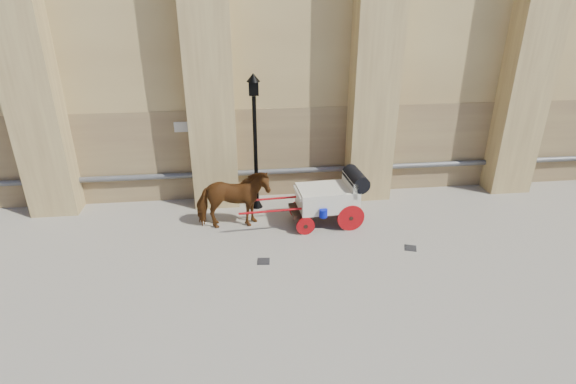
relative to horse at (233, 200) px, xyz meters
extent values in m
plane|color=gray|center=(0.48, -1.84, -0.89)|extent=(90.00, 90.00, 0.00)
cube|color=#9C8453|center=(2.48, 2.31, 0.61)|extent=(44.00, 0.35, 3.00)
cylinder|color=#59595B|center=(2.48, 2.04, 0.01)|extent=(42.00, 0.18, 0.18)
cube|color=beige|center=(-1.52, 2.13, 1.61)|extent=(0.42, 0.04, 0.32)
imported|color=brown|center=(0.00, 0.00, 0.00)|extent=(2.15, 1.07, 1.78)
cube|color=black|center=(2.66, -0.07, -0.40)|extent=(2.02, 1.02, 0.11)
cube|color=beige|center=(2.74, -0.07, -0.04)|extent=(1.77, 1.22, 0.62)
cube|color=beige|center=(3.41, -0.02, 0.32)|extent=(0.21, 1.12, 0.49)
cube|color=beige|center=(1.99, -0.12, 0.18)|extent=(0.38, 1.00, 0.09)
cylinder|color=black|center=(3.59, -0.01, 0.49)|extent=(0.57, 1.15, 0.50)
cylinder|color=#A4080D|center=(3.36, -0.58, -0.49)|extent=(0.81, 0.11, 0.80)
cylinder|color=#A4080D|center=(3.29, 0.52, -0.49)|extent=(0.81, 0.11, 0.80)
cylinder|color=#A4080D|center=(2.02, -0.67, -0.62)|extent=(0.54, 0.09, 0.54)
cylinder|color=#A4080D|center=(1.95, 0.43, -0.62)|extent=(0.54, 0.09, 0.54)
cylinder|color=#A4080D|center=(1.21, -0.57, -0.13)|extent=(2.14, 0.20, 0.06)
cylinder|color=#A4080D|center=(1.16, 0.23, -0.13)|extent=(2.14, 0.20, 0.06)
cylinder|color=#0514AE|center=(2.52, -0.71, -0.22)|extent=(0.23, 0.23, 0.23)
cylinder|color=black|center=(0.75, 1.29, 0.90)|extent=(0.12, 0.12, 3.58)
cone|color=black|center=(0.75, 1.29, -0.71)|extent=(0.36, 0.36, 0.36)
cube|color=black|center=(0.75, 1.29, 2.94)|extent=(0.28, 0.28, 0.42)
cone|color=black|center=(0.75, 1.29, 3.24)|extent=(0.40, 0.40, 0.24)
cube|color=black|center=(0.73, -1.94, -0.88)|extent=(0.35, 0.35, 0.01)
cube|color=black|center=(4.75, -1.76, -0.88)|extent=(0.41, 0.41, 0.01)
camera|label=1|loc=(0.22, -11.77, 5.55)|focal=28.00mm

